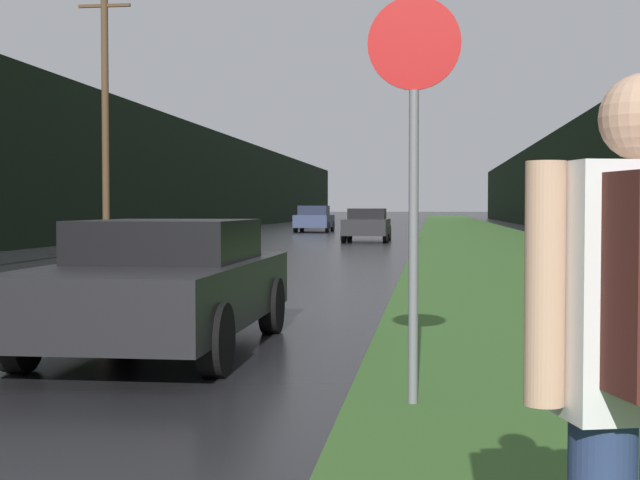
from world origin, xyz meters
The scene contains 10 objects.
grass_verge centered at (7.07, 40.00, 0.01)m, with size 6.00×240.00×0.02m, color #386028.
lane_stripe_c centered at (0.00, 12.29, 0.00)m, with size 0.12×3.00×0.01m, color silver.
lane_stripe_d centered at (0.00, 19.29, 0.00)m, with size 0.12×3.00×0.01m, color silver.
treeline_far_side centered at (-10.07, 50.00, 3.18)m, with size 2.00×140.00×6.35m, color black.
treeline_near_side centered at (13.07, 50.00, 3.02)m, with size 2.00×140.00×6.05m, color black.
utility_pole_far centered at (-6.27, 30.43, 4.49)m, with size 1.80×0.24×8.71m.
stop_sign centered at (4.56, 7.72, 1.77)m, with size 0.66×0.07×2.91m.
car_passing_near centered at (2.03, 9.96, 0.67)m, with size 1.93×4.25×1.29m.
car_passing_far centered at (2.03, 38.36, 0.71)m, with size 1.89×4.18×1.38m.
car_oncoming centered at (-2.03, 52.46, 0.75)m, with size 2.03×4.10×1.52m.
Camera 1 is at (4.69, 1.36, 1.42)m, focal length 50.00 mm.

